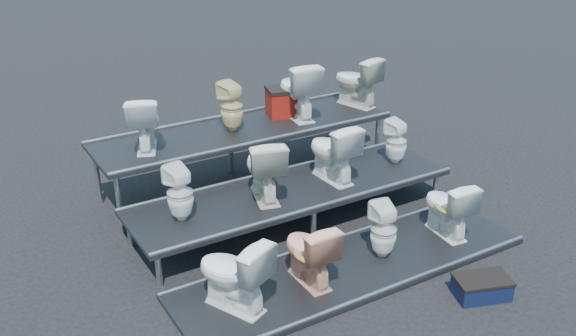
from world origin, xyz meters
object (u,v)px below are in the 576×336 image
toilet_5 (264,168)px  red_crate (285,103)px  toilet_6 (332,151)px  toilet_9 (232,106)px  toilet_4 (180,193)px  toilet_10 (298,90)px  toilet_7 (396,141)px  toilet_11 (356,81)px  toilet_0 (233,273)px  toilet_1 (309,252)px  toilet_2 (384,230)px  step_stool (482,288)px  toilet_3 (447,207)px  toilet_8 (144,122)px

toilet_5 → red_crate: (1.18, 1.48, 0.19)m
toilet_6 → toilet_9: size_ratio=1.13×
red_crate → toilet_4: bearing=-132.0°
toilet_10 → red_crate: toilet_10 is taller
toilet_7 → red_crate: bearing=-69.3°
toilet_5 → toilet_9: 1.37m
toilet_10 → toilet_11: bearing=-171.9°
toilet_0 → toilet_4: toilet_4 is taller
toilet_1 → toilet_2: 1.01m
toilet_6 → toilet_9: 1.55m
toilet_4 → step_stool: 3.44m
toilet_1 → toilet_2: (1.01, 0.00, -0.03)m
toilet_1 → toilet_3: toilet_1 is taller
toilet_11 → toilet_8: bearing=-14.8°
toilet_2 → toilet_10: toilet_10 is taller
toilet_5 → toilet_6: size_ratio=1.01×
red_crate → step_stool: 4.00m
toilet_9 → toilet_0: bearing=47.5°
red_crate → toilet_8: bearing=-160.5°
toilet_2 → red_crate: size_ratio=1.31×
toilet_5 → toilet_9: bearing=-83.4°
toilet_5 → toilet_11: toilet_11 is taller
toilet_7 → toilet_8: toilet_8 is taller
toilet_11 → step_stool: size_ratio=1.37×
toilet_7 → toilet_11: (0.26, 1.30, 0.47)m
toilet_3 → toilet_8: toilet_8 is taller
toilet_6 → step_stool: bearing=94.2°
toilet_9 → toilet_8: bearing=-15.8°
toilet_2 → toilet_9: 2.79m
toilet_0 → toilet_10: bearing=-156.7°
toilet_2 → toilet_9: toilet_9 is taller
toilet_8 → toilet_6: bearing=169.9°
toilet_0 → toilet_3: bearing=155.5°
toilet_7 → toilet_1: bearing=20.1°
toilet_0 → toilet_5: toilet_5 is taller
toilet_4 → toilet_6: size_ratio=0.85×
toilet_8 → red_crate: 2.20m
toilet_9 → step_stool: toilet_9 is taller
toilet_1 → toilet_10: size_ratio=0.88×
toilet_11 → toilet_5: bearing=14.5°
toilet_4 → toilet_6: 2.08m
toilet_4 → red_crate: size_ratio=1.31×
toilet_10 → toilet_6: bearing=86.1°
toilet_2 → toilet_5: bearing=-48.4°
toilet_3 → step_stool: size_ratio=1.30×
toilet_9 → toilet_10: bearing=164.2°
toilet_6 → toilet_0: bearing=29.7°
toilet_5 → toilet_1: bearing=98.6°
toilet_11 → toilet_1: bearing=31.3°
toilet_6 → toilet_4: bearing=-2.3°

